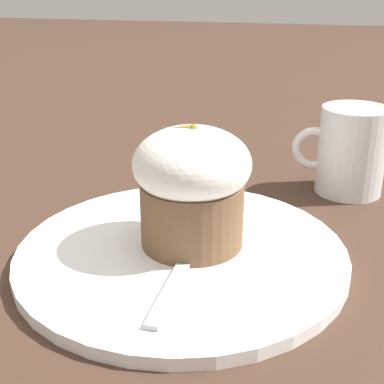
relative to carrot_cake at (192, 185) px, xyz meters
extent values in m
plane|color=#3D281E|center=(0.01, 0.01, -0.06)|extent=(4.00, 4.00, 0.00)
cylinder|color=white|center=(0.01, 0.01, -0.06)|extent=(0.27, 0.27, 0.01)
cylinder|color=brown|center=(0.00, 0.00, -0.02)|extent=(0.08, 0.08, 0.05)
ellipsoid|color=white|center=(0.00, 0.00, 0.02)|extent=(0.09, 0.09, 0.06)
cone|color=orange|center=(0.01, 0.00, 0.05)|extent=(0.02, 0.01, 0.01)
sphere|color=green|center=(0.00, 0.00, 0.05)|extent=(0.01, 0.01, 0.01)
cube|color=#B7B7BC|center=(0.00, 0.07, -0.05)|extent=(0.01, 0.09, 0.00)
ellipsoid|color=#B7B7BC|center=(0.00, 0.01, -0.05)|extent=(0.04, 0.05, 0.01)
cylinder|color=white|center=(-0.13, -0.17, -0.02)|extent=(0.07, 0.07, 0.09)
torus|color=white|center=(-0.09, -0.17, -0.02)|extent=(0.05, 0.01, 0.05)
camera|label=1|loc=(-0.09, 0.38, 0.16)|focal=50.00mm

